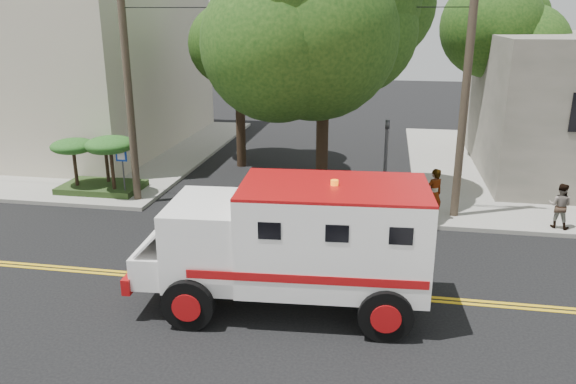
# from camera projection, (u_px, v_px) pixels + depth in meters

# --- Properties ---
(ground) EXTENTS (100.00, 100.00, 0.00)m
(ground) POSITION_uv_depth(u_px,v_px,m) (238.00, 283.00, 15.26)
(ground) COLOR black
(ground) RESTS_ON ground
(sidewalk_nw) EXTENTS (17.00, 17.00, 0.15)m
(sidewalk_nw) POSITION_uv_depth(u_px,v_px,m) (59.00, 148.00, 30.14)
(sidewalk_nw) COLOR gray
(sidewalk_nw) RESTS_ON ground
(building_left) EXTENTS (16.00, 14.00, 10.00)m
(building_left) POSITION_uv_depth(u_px,v_px,m) (29.00, 49.00, 30.34)
(building_left) COLOR beige
(building_left) RESTS_ON sidewalk_nw
(utility_pole_left) EXTENTS (0.28, 0.28, 9.00)m
(utility_pole_left) POSITION_uv_depth(u_px,v_px,m) (128.00, 85.00, 20.45)
(utility_pole_left) COLOR #382D23
(utility_pole_left) RESTS_ON ground
(utility_pole_right) EXTENTS (0.28, 0.28, 9.00)m
(utility_pole_right) POSITION_uv_depth(u_px,v_px,m) (465.00, 92.00, 18.66)
(utility_pole_right) COLOR #382D23
(utility_pole_right) RESTS_ON ground
(tree_main) EXTENTS (6.08, 5.70, 9.85)m
(tree_main) POSITION_uv_depth(u_px,v_px,m) (337.00, 7.00, 18.57)
(tree_main) COLOR black
(tree_main) RESTS_ON ground
(tree_left) EXTENTS (4.48, 4.20, 7.70)m
(tree_left) POSITION_uv_depth(u_px,v_px,m) (244.00, 43.00, 25.02)
(tree_left) COLOR black
(tree_left) RESTS_ON ground
(tree_right) EXTENTS (4.80, 4.50, 8.20)m
(tree_right) POSITION_uv_depth(u_px,v_px,m) (499.00, 33.00, 26.73)
(tree_right) COLOR black
(tree_right) RESTS_ON ground
(traffic_signal) EXTENTS (0.15, 0.18, 3.60)m
(traffic_signal) POSITION_uv_depth(u_px,v_px,m) (386.00, 160.00, 19.21)
(traffic_signal) COLOR #3F3F42
(traffic_signal) RESTS_ON ground
(accessibility_sign) EXTENTS (0.45, 0.10, 2.02)m
(accessibility_sign) POSITION_uv_depth(u_px,v_px,m) (123.00, 166.00, 21.67)
(accessibility_sign) COLOR #3F3F42
(accessibility_sign) RESTS_ON ground
(palm_planter) EXTENTS (3.52, 2.63, 2.36)m
(palm_planter) POSITION_uv_depth(u_px,v_px,m) (98.00, 155.00, 22.21)
(palm_planter) COLOR #1E3314
(palm_planter) RESTS_ON sidewalk_nw
(armored_truck) EXTENTS (7.21, 3.25, 3.21)m
(armored_truck) POSITION_uv_depth(u_px,v_px,m) (295.00, 239.00, 13.51)
(armored_truck) COLOR white
(armored_truck) RESTS_ON ground
(pedestrian_a) EXTENTS (0.79, 0.74, 1.82)m
(pedestrian_a) POSITION_uv_depth(u_px,v_px,m) (434.00, 194.00, 19.33)
(pedestrian_a) COLOR gray
(pedestrian_a) RESTS_ON sidewalk_ne
(pedestrian_b) EXTENTS (0.92, 0.83, 1.54)m
(pedestrian_b) POSITION_uv_depth(u_px,v_px,m) (560.00, 206.00, 18.61)
(pedestrian_b) COLOR gray
(pedestrian_b) RESTS_ON sidewalk_ne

